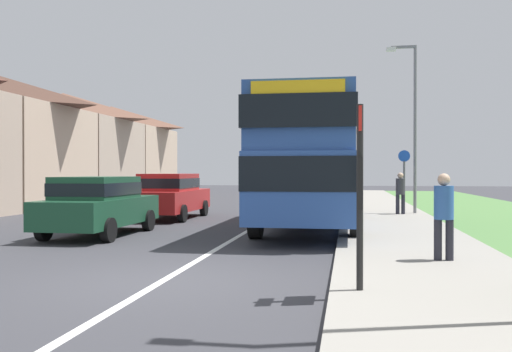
{
  "coord_description": "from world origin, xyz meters",
  "views": [
    {
      "loc": [
        2.85,
        -8.28,
        1.7
      ],
      "look_at": [
        0.71,
        4.53,
        1.6
      ],
      "focal_mm": 38.97,
      "sensor_mm": 36.0,
      "label": 1
    }
  ],
  "objects_px": {
    "pedestrian_walking_away": "(400,191)",
    "street_lamp_mid": "(412,117)",
    "pedestrian_at_stop": "(444,212)",
    "parked_car_red": "(170,194)",
    "double_decker_bus": "(312,157)",
    "cycle_route_sign": "(404,179)",
    "parked_car_dark_green": "(99,203)",
    "bus_stop_sign": "(360,184)"
  },
  "relations": [
    {
      "from": "double_decker_bus",
      "to": "parked_car_dark_green",
      "type": "bearing_deg",
      "value": -153.58
    },
    {
      "from": "pedestrian_at_stop",
      "to": "pedestrian_walking_away",
      "type": "relative_size",
      "value": 1.0
    },
    {
      "from": "pedestrian_walking_away",
      "to": "pedestrian_at_stop",
      "type": "bearing_deg",
      "value": -91.24
    },
    {
      "from": "parked_car_dark_green",
      "to": "bus_stop_sign",
      "type": "relative_size",
      "value": 1.67
    },
    {
      "from": "pedestrian_walking_away",
      "to": "bus_stop_sign",
      "type": "height_order",
      "value": "bus_stop_sign"
    },
    {
      "from": "double_decker_bus",
      "to": "cycle_route_sign",
      "type": "xyz_separation_m",
      "value": [
        3.16,
        5.25,
        -0.71
      ]
    },
    {
      "from": "bus_stop_sign",
      "to": "pedestrian_walking_away",
      "type": "bearing_deg",
      "value": 82.69
    },
    {
      "from": "pedestrian_walking_away",
      "to": "cycle_route_sign",
      "type": "xyz_separation_m",
      "value": [
        0.18,
        0.46,
        0.45
      ]
    },
    {
      "from": "double_decker_bus",
      "to": "parked_car_dark_green",
      "type": "xyz_separation_m",
      "value": [
        -5.46,
        -2.71,
        -1.27
      ]
    },
    {
      "from": "street_lamp_mid",
      "to": "parked_car_dark_green",
      "type": "bearing_deg",
      "value": -137.86
    },
    {
      "from": "parked_car_dark_green",
      "to": "street_lamp_mid",
      "type": "relative_size",
      "value": 0.67
    },
    {
      "from": "pedestrian_at_stop",
      "to": "parked_car_dark_green",
      "type": "bearing_deg",
      "value": 156.88
    },
    {
      "from": "double_decker_bus",
      "to": "parked_car_red",
      "type": "relative_size",
      "value": 2.12
    },
    {
      "from": "bus_stop_sign",
      "to": "cycle_route_sign",
      "type": "relative_size",
      "value": 1.03
    },
    {
      "from": "parked_car_dark_green",
      "to": "parked_car_red",
      "type": "xyz_separation_m",
      "value": [
        0.19,
        5.44,
        0.03
      ]
    },
    {
      "from": "parked_car_dark_green",
      "to": "parked_car_red",
      "type": "relative_size",
      "value": 0.95
    },
    {
      "from": "parked_car_dark_green",
      "to": "parked_car_red",
      "type": "height_order",
      "value": "parked_car_red"
    },
    {
      "from": "pedestrian_walking_away",
      "to": "street_lamp_mid",
      "type": "xyz_separation_m",
      "value": [
        0.48,
        0.57,
        2.82
      ]
    },
    {
      "from": "double_decker_bus",
      "to": "pedestrian_at_stop",
      "type": "bearing_deg",
      "value": -66.15
    },
    {
      "from": "pedestrian_walking_away",
      "to": "cycle_route_sign",
      "type": "height_order",
      "value": "cycle_route_sign"
    },
    {
      "from": "pedestrian_walking_away",
      "to": "cycle_route_sign",
      "type": "relative_size",
      "value": 0.66
    },
    {
      "from": "parked_car_dark_green",
      "to": "street_lamp_mid",
      "type": "bearing_deg",
      "value": 42.14
    },
    {
      "from": "double_decker_bus",
      "to": "parked_car_red",
      "type": "height_order",
      "value": "double_decker_bus"
    },
    {
      "from": "pedestrian_at_stop",
      "to": "street_lamp_mid",
      "type": "distance_m",
      "value": 11.94
    },
    {
      "from": "bus_stop_sign",
      "to": "cycle_route_sign",
      "type": "distance_m",
      "value": 14.37
    },
    {
      "from": "parked_car_red",
      "to": "street_lamp_mid",
      "type": "distance_m",
      "value": 9.57
    },
    {
      "from": "pedestrian_at_stop",
      "to": "parked_car_red",
      "type": "bearing_deg",
      "value": 131.89
    },
    {
      "from": "double_decker_bus",
      "to": "cycle_route_sign",
      "type": "relative_size",
      "value": 3.84
    },
    {
      "from": "double_decker_bus",
      "to": "pedestrian_walking_away",
      "type": "xyz_separation_m",
      "value": [
        2.99,
        4.79,
        -1.17
      ]
    },
    {
      "from": "cycle_route_sign",
      "to": "parked_car_red",
      "type": "bearing_deg",
      "value": -163.34
    },
    {
      "from": "cycle_route_sign",
      "to": "street_lamp_mid",
      "type": "xyz_separation_m",
      "value": [
        0.3,
        0.11,
        2.37
      ]
    },
    {
      "from": "pedestrian_walking_away",
      "to": "bus_stop_sign",
      "type": "xyz_separation_m",
      "value": [
        -1.77,
        -13.78,
        0.56
      ]
    },
    {
      "from": "parked_car_dark_green",
      "to": "bus_stop_sign",
      "type": "bearing_deg",
      "value": -43.21
    },
    {
      "from": "parked_car_red",
      "to": "pedestrian_at_stop",
      "type": "distance_m",
      "value": 12.02
    },
    {
      "from": "double_decker_bus",
      "to": "bus_stop_sign",
      "type": "bearing_deg",
      "value": -82.27
    },
    {
      "from": "double_decker_bus",
      "to": "cycle_route_sign",
      "type": "height_order",
      "value": "double_decker_bus"
    },
    {
      "from": "pedestrian_at_stop",
      "to": "bus_stop_sign",
      "type": "xyz_separation_m",
      "value": [
        -1.53,
        -2.77,
        0.56
      ]
    },
    {
      "from": "parked_car_dark_green",
      "to": "parked_car_red",
      "type": "distance_m",
      "value": 5.44
    },
    {
      "from": "parked_car_dark_green",
      "to": "pedestrian_walking_away",
      "type": "height_order",
      "value": "pedestrian_walking_away"
    },
    {
      "from": "parked_car_red",
      "to": "street_lamp_mid",
      "type": "relative_size",
      "value": 0.7
    },
    {
      "from": "parked_car_dark_green",
      "to": "pedestrian_at_stop",
      "type": "height_order",
      "value": "pedestrian_at_stop"
    },
    {
      "from": "pedestrian_walking_away",
      "to": "parked_car_dark_green",
      "type": "bearing_deg",
      "value": -138.37
    }
  ]
}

